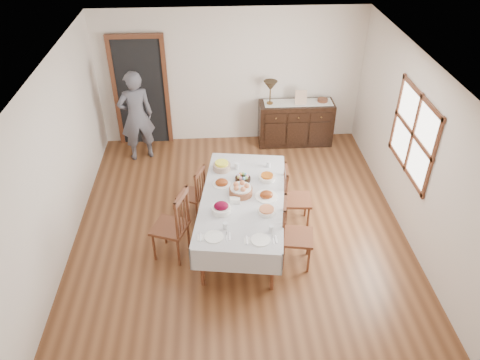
{
  "coord_description": "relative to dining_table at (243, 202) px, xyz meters",
  "views": [
    {
      "loc": [
        -0.33,
        -5.35,
        4.76
      ],
      "look_at": [
        0.0,
        0.1,
        0.95
      ],
      "focal_mm": 35.0,
      "sensor_mm": 36.0,
      "label": 1
    }
  ],
  "objects": [
    {
      "name": "setting_left",
      "position": [
        -0.38,
        -0.78,
        0.11
      ],
      "size": [
        0.44,
        0.31,
        0.1
      ],
      "color": "white",
      "rests_on": "dining_table"
    },
    {
      "name": "chair_left_near",
      "position": [
        -0.98,
        -0.28,
        -0.13
      ],
      "size": [
        0.59,
        0.59,
        1.1
      ],
      "rotation": [
        0.0,
        0.0,
        -1.92
      ],
      "color": "brown",
      "rests_on": "ground"
    },
    {
      "name": "person",
      "position": [
        -1.78,
        2.43,
        0.23
      ],
      "size": [
        0.67,
        0.54,
        1.84
      ],
      "primitive_type": "imported",
      "rotation": [
        0.0,
        0.0,
        3.49
      ],
      "color": "#555560",
      "rests_on": "ground"
    },
    {
      "name": "casserole_dish",
      "position": [
        0.3,
        -0.39,
        0.13
      ],
      "size": [
        0.23,
        0.23,
        0.08
      ],
      "color": "white",
      "rests_on": "dining_table"
    },
    {
      "name": "table_lamp",
      "position": [
        0.7,
        2.8,
        0.52
      ],
      "size": [
        0.26,
        0.26,
        0.46
      ],
      "color": "brown",
      "rests_on": "sideboard"
    },
    {
      "name": "setting_right",
      "position": [
        0.21,
        -0.87,
        0.11
      ],
      "size": [
        0.44,
        0.31,
        0.1
      ],
      "color": "white",
      "rests_on": "dining_table"
    },
    {
      "name": "room_shell",
      "position": [
        -0.17,
        0.5,
        0.95
      ],
      "size": [
        5.02,
        6.02,
        2.65
      ],
      "color": "silver",
      "rests_on": "ground"
    },
    {
      "name": "chair_right_near",
      "position": [
        0.66,
        -0.53,
        -0.17
      ],
      "size": [
        0.5,
        0.5,
        1.04
      ],
      "rotation": [
        0.0,
        0.0,
        1.4
      ],
      "color": "brown",
      "rests_on": "ground"
    },
    {
      "name": "carrot_bowl",
      "position": [
        0.39,
        0.4,
        0.13
      ],
      "size": [
        0.24,
        0.24,
        0.09
      ],
      "color": "white",
      "rests_on": "dining_table"
    },
    {
      "name": "ground",
      "position": [
        -0.03,
        0.07,
        -0.69
      ],
      "size": [
        6.0,
        6.0,
        0.0
      ],
      "primitive_type": "plane",
      "color": "brown"
    },
    {
      "name": "beet_bowl",
      "position": [
        -0.31,
        -0.32,
        0.16
      ],
      "size": [
        0.26,
        0.26,
        0.16
      ],
      "color": "white",
      "rests_on": "dining_table"
    },
    {
      "name": "pineapple_bowl",
      "position": [
        -0.28,
        0.71,
        0.15
      ],
      "size": [
        0.27,
        0.27,
        0.14
      ],
      "color": "tan",
      "rests_on": "dining_table"
    },
    {
      "name": "ham_platter_a",
      "position": [
        -0.29,
        0.31,
        0.12
      ],
      "size": [
        0.27,
        0.27,
        0.11
      ],
      "color": "white",
      "rests_on": "dining_table"
    },
    {
      "name": "ham_platter_b",
      "position": [
        0.33,
        -0.03,
        0.12
      ],
      "size": [
        0.32,
        0.32,
        0.11
      ],
      "color": "white",
      "rests_on": "dining_table"
    },
    {
      "name": "glass_far_b",
      "position": [
        0.45,
        0.74,
        0.14
      ],
      "size": [
        0.06,
        0.06,
        0.09
      ],
      "color": "white",
      "rests_on": "dining_table"
    },
    {
      "name": "sideboard",
      "position": [
        1.22,
        2.79,
        -0.26
      ],
      "size": [
        1.43,
        0.52,
        0.86
      ],
      "color": "black",
      "rests_on": "ground"
    },
    {
      "name": "deco_bowl",
      "position": [
        1.72,
        2.83,
        0.2
      ],
      "size": [
        0.2,
        0.2,
        0.06
      ],
      "color": "brown",
      "rests_on": "sideboard"
    },
    {
      "name": "glass_far_a",
      "position": [
        -0.04,
        0.72,
        0.14
      ],
      "size": [
        0.07,
        0.07,
        0.1
      ],
      "color": "white",
      "rests_on": "dining_table"
    },
    {
      "name": "chair_left_far",
      "position": [
        -0.72,
        0.59,
        -0.24
      ],
      "size": [
        0.49,
        0.49,
        0.89
      ],
      "rotation": [
        0.0,
        0.0,
        -1.97
      ],
      "color": "brown",
      "rests_on": "ground"
    },
    {
      "name": "dining_table",
      "position": [
        0.0,
        0.0,
        0.0
      ],
      "size": [
        1.47,
        2.42,
        0.78
      ],
      "rotation": [
        0.0,
        0.0,
        -0.14
      ],
      "color": "silver",
      "rests_on": "ground"
    },
    {
      "name": "picture_frame",
      "position": [
        1.28,
        2.74,
        0.31
      ],
      "size": [
        0.22,
        0.08,
        0.28
      ],
      "color": "#D0AB90",
      "rests_on": "sideboard"
    },
    {
      "name": "butter_dish",
      "position": [
        -0.12,
        -0.12,
        0.13
      ],
      "size": [
        0.15,
        0.11,
        0.07
      ],
      "color": "white",
      "rests_on": "dining_table"
    },
    {
      "name": "egg_basket",
      "position": [
        0.03,
        0.4,
        0.13
      ],
      "size": [
        0.23,
        0.23,
        0.1
      ],
      "color": "black",
      "rests_on": "dining_table"
    },
    {
      "name": "bread_basket",
      "position": [
        -0.02,
        0.06,
        0.16
      ],
      "size": [
        0.33,
        0.33,
        0.18
      ],
      "color": "brown",
      "rests_on": "dining_table"
    },
    {
      "name": "runner",
      "position": [
        1.25,
        2.81,
        0.17
      ],
      "size": [
        1.3,
        0.35,
        0.01
      ],
      "color": "white",
      "rests_on": "sideboard"
    },
    {
      "name": "chair_right_far",
      "position": [
        0.79,
        0.32,
        -0.18
      ],
      "size": [
        0.45,
        0.45,
        1.01
      ],
      "rotation": [
        0.0,
        0.0,
        1.5
      ],
      "color": "brown",
      "rests_on": "ground"
    }
  ]
}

